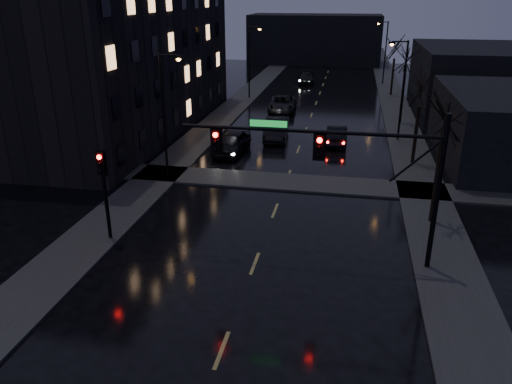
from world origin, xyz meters
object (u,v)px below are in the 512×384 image
at_px(lead_car, 337,135).
at_px(oncoming_car_b, 276,129).
at_px(oncoming_car_a, 232,143).
at_px(oncoming_car_c, 282,104).
at_px(oncoming_car_d, 306,77).

bearing_deg(lead_car, oncoming_car_b, -7.02).
relative_size(oncoming_car_a, oncoming_car_c, 0.86).
distance_m(oncoming_car_a, oncoming_car_c, 15.17).
bearing_deg(oncoming_car_a, oncoming_car_b, 64.43).
relative_size(oncoming_car_a, oncoming_car_b, 0.94).
relative_size(oncoming_car_c, lead_car, 1.25).
relative_size(oncoming_car_b, lead_car, 1.15).
distance_m(oncoming_car_c, oncoming_car_d, 17.87).
bearing_deg(oncoming_car_b, oncoming_car_c, 90.74).
relative_size(oncoming_car_a, oncoming_car_d, 0.95).
xyz_separation_m(oncoming_car_c, lead_car, (5.95, -10.91, -0.04)).
bearing_deg(oncoming_car_d, oncoming_car_b, -94.16).
distance_m(oncoming_car_b, oncoming_car_c, 10.48).
bearing_deg(oncoming_car_a, oncoming_car_d, 90.29).
bearing_deg(oncoming_car_b, oncoming_car_a, -124.62).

